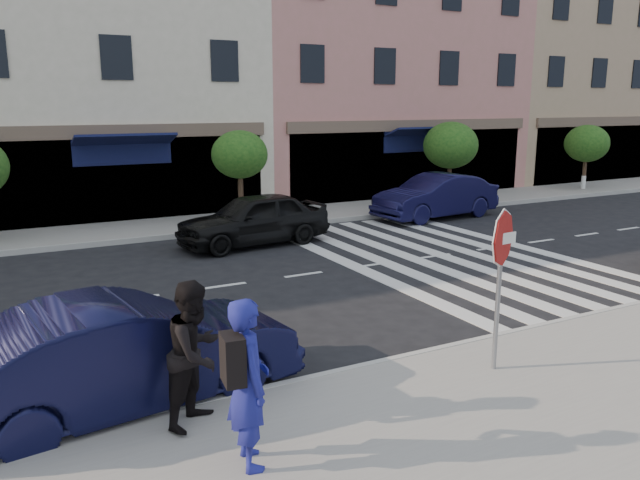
{
  "coord_description": "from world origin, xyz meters",
  "views": [
    {
      "loc": [
        -4.47,
        -9.06,
        4.08
      ],
      "look_at": [
        1.21,
        1.66,
        1.4
      ],
      "focal_mm": 35.0,
      "sensor_mm": 36.0,
      "label": 1
    }
  ],
  "objects_px": {
    "stop_sign": "(502,254)",
    "car_far_mid": "(253,219)",
    "car_near_mid": "(128,353)",
    "car_far_right": "(436,196)",
    "photographer": "(249,383)",
    "walker": "(196,353)"
  },
  "relations": [
    {
      "from": "car_near_mid",
      "to": "car_far_mid",
      "type": "bearing_deg",
      "value": -39.41
    },
    {
      "from": "car_far_mid",
      "to": "walker",
      "type": "bearing_deg",
      "value": -31.91
    },
    {
      "from": "stop_sign",
      "to": "car_far_right",
      "type": "height_order",
      "value": "stop_sign"
    },
    {
      "from": "stop_sign",
      "to": "photographer",
      "type": "height_order",
      "value": "stop_sign"
    },
    {
      "from": "car_near_mid",
      "to": "car_far_right",
      "type": "relative_size",
      "value": 0.98
    },
    {
      "from": "photographer",
      "to": "car_far_right",
      "type": "height_order",
      "value": "photographer"
    },
    {
      "from": "car_far_mid",
      "to": "car_far_right",
      "type": "bearing_deg",
      "value": 91.33
    },
    {
      "from": "walker",
      "to": "car_far_right",
      "type": "xyz_separation_m",
      "value": [
        12.04,
        10.58,
        -0.28
      ]
    },
    {
      "from": "stop_sign",
      "to": "car_near_mid",
      "type": "bearing_deg",
      "value": 155.99
    },
    {
      "from": "car_near_mid",
      "to": "car_far_right",
      "type": "xyz_separation_m",
      "value": [
        12.66,
        9.46,
        0.02
      ]
    },
    {
      "from": "walker",
      "to": "car_far_mid",
      "type": "height_order",
      "value": "walker"
    },
    {
      "from": "stop_sign",
      "to": "car_far_mid",
      "type": "xyz_separation_m",
      "value": [
        0.2,
        10.15,
        -1.17
      ]
    },
    {
      "from": "photographer",
      "to": "car_far_right",
      "type": "relative_size",
      "value": 0.4
    },
    {
      "from": "photographer",
      "to": "car_far_right",
      "type": "distance_m",
      "value": 16.66
    },
    {
      "from": "stop_sign",
      "to": "car_far_right",
      "type": "bearing_deg",
      "value": 49.88
    },
    {
      "from": "photographer",
      "to": "car_near_mid",
      "type": "bearing_deg",
      "value": 27.81
    },
    {
      "from": "photographer",
      "to": "walker",
      "type": "xyz_separation_m",
      "value": [
        -0.24,
        1.17,
        -0.04
      ]
    },
    {
      "from": "car_near_mid",
      "to": "car_far_mid",
      "type": "height_order",
      "value": "car_near_mid"
    },
    {
      "from": "photographer",
      "to": "stop_sign",
      "type": "bearing_deg",
      "value": -74.29
    },
    {
      "from": "stop_sign",
      "to": "car_near_mid",
      "type": "distance_m",
      "value": 5.44
    },
    {
      "from": "stop_sign",
      "to": "walker",
      "type": "relative_size",
      "value": 1.33
    },
    {
      "from": "car_far_right",
      "to": "stop_sign",
      "type": "bearing_deg",
      "value": -40.08
    }
  ]
}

